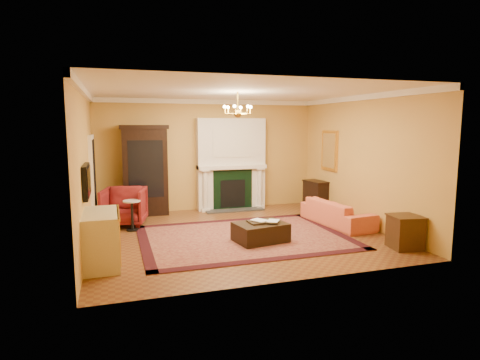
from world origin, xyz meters
name	(u,v)px	position (x,y,z in m)	size (l,w,h in m)	color
floor	(238,234)	(0.00, 0.00, -0.01)	(6.00, 5.50, 0.02)	brown
ceiling	(238,91)	(0.00, 0.00, 3.01)	(6.00, 5.50, 0.02)	white
wall_back	(208,155)	(0.00, 2.76, 1.50)	(6.00, 0.02, 3.00)	#BB8E43
wall_front	(294,182)	(0.00, -2.76, 1.50)	(6.00, 0.02, 3.00)	#BB8E43
wall_left	(85,169)	(-3.01, 0.00, 1.50)	(0.02, 5.50, 3.00)	#BB8E43
wall_right	(362,161)	(3.01, 0.00, 1.50)	(0.02, 5.50, 3.00)	#BB8E43
fireplace	(231,166)	(0.60, 2.57, 1.19)	(1.90, 0.70, 2.50)	silver
crown_molding	(225,98)	(0.00, 0.96, 2.94)	(6.00, 5.50, 0.12)	white
doorway	(93,181)	(-2.95, 1.70, 1.05)	(0.08, 1.05, 2.10)	white
tv_panel	(87,181)	(-2.95, -0.60, 1.35)	(0.09, 0.95, 0.58)	black
gilt_mirror	(329,151)	(2.97, 1.40, 1.65)	(0.06, 0.76, 1.05)	gold
chandelier	(238,111)	(0.00, 0.00, 2.61)	(0.63, 0.55, 0.53)	gold
oriental_rug	(244,237)	(0.03, -0.30, 0.01)	(4.21, 3.16, 0.02)	#4D1016
china_cabinet	(145,172)	(-1.73, 2.49, 1.11)	(1.11, 0.50, 2.22)	black
wingback_armchair	(124,205)	(-2.30, 1.52, 0.48)	(0.94, 0.88, 0.97)	maroon
pedestal_table	(132,213)	(-2.15, 0.95, 0.40)	(0.38, 0.38, 0.68)	black
commode	(101,239)	(-2.73, -1.14, 0.45)	(0.57, 1.20, 0.89)	#C5BA90
coral_sofa	(337,209)	(2.45, 0.07, 0.39)	(1.97, 0.58, 0.77)	#DA6945
end_table	(405,233)	(2.72, -1.91, 0.30)	(0.52, 0.52, 0.60)	#3B2010
console_table	(316,196)	(2.78, 1.73, 0.39)	(0.40, 0.70, 0.77)	black
leather_ottoman	(260,232)	(0.26, -0.70, 0.20)	(0.99, 0.72, 0.37)	black
ottoman_tray	(260,222)	(0.27, -0.66, 0.40)	(0.46, 0.36, 0.03)	black
book_a	(256,215)	(0.15, -0.73, 0.57)	(0.23, 0.03, 0.31)	gray
book_b	(268,214)	(0.41, -0.72, 0.56)	(0.22, 0.02, 0.30)	gray
topiary_left	(213,157)	(0.09, 2.53, 1.47)	(0.16, 0.16, 0.43)	gray
topiary_right	(254,156)	(1.25, 2.53, 1.46)	(0.15, 0.15, 0.41)	gray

